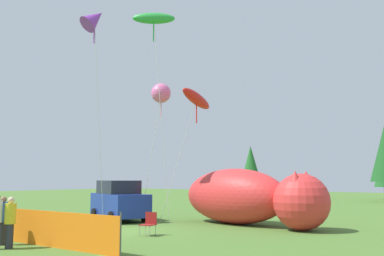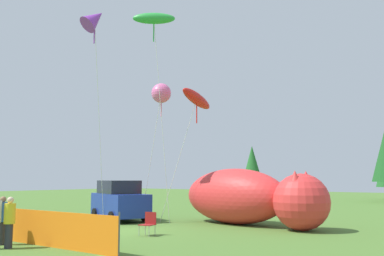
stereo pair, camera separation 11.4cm
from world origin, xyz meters
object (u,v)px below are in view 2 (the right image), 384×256
object	(u,v)px
inflatable_cat	(247,199)
spectator_in_black_shirt	(2,218)
kite_green_fish	(154,19)
spectator_in_grey_shirt	(9,220)
parked_car	(120,201)
folding_chair	(149,222)
kite_red_lizard	(197,99)
kite_pink_octopus	(161,93)
kite_purple_delta	(95,19)

from	to	relation	value
inflatable_cat	spectator_in_black_shirt	world-z (taller)	inflatable_cat
kite_green_fish	spectator_in_grey_shirt	bearing A→B (deg)	-79.32
parked_car	kite_green_fish	world-z (taller)	kite_green_fish
parked_car	folding_chair	world-z (taller)	parked_car
spectator_in_black_shirt	kite_red_lizard	bearing A→B (deg)	84.24
spectator_in_black_shirt	kite_pink_octopus	world-z (taller)	kite_pink_octopus
spectator_in_grey_shirt	kite_green_fish	world-z (taller)	kite_green_fish
spectator_in_black_shirt	kite_pink_octopus	bearing A→B (deg)	96.25
spectator_in_grey_shirt	kite_red_lizard	distance (m)	11.68
kite_pink_octopus	inflatable_cat	bearing A→B (deg)	10.32
spectator_in_black_shirt	kite_purple_delta	world-z (taller)	kite_purple_delta
kite_red_lizard	kite_purple_delta	xyz separation A→B (m)	(-3.45, -4.14, 3.91)
inflatable_cat	kite_pink_octopus	distance (m)	7.47
spectator_in_grey_shirt	spectator_in_black_shirt	distance (m)	0.92
kite_red_lizard	kite_pink_octopus	bearing A→B (deg)	-166.70
spectator_in_grey_shirt	kite_purple_delta	size ratio (longest dim) A/B	0.15
kite_pink_octopus	kite_purple_delta	distance (m)	5.20
folding_chair	spectator_in_grey_shirt	size ratio (longest dim) A/B	0.55
parked_car	inflatable_cat	size ratio (longest dim) A/B	0.55
folding_chair	spectator_in_grey_shirt	xyz separation A→B (m)	(-1.53, -5.05, 0.38)
inflatable_cat	spectator_in_grey_shirt	size ratio (longest dim) A/B	5.08
kite_red_lizard	kite_pink_octopus	size ratio (longest dim) A/B	0.94
kite_red_lizard	kite_green_fish	xyz separation A→B (m)	(-1.79, -1.46, 4.38)
kite_green_fish	inflatable_cat	bearing A→B (deg)	22.13
kite_red_lizard	folding_chair	bearing A→B (deg)	-75.06
spectator_in_grey_shirt	folding_chair	bearing A→B (deg)	73.19
inflatable_cat	kite_green_fish	distance (m)	10.73
inflatable_cat	spectator_in_grey_shirt	xyz separation A→B (m)	(-2.88, -10.68, -0.37)
parked_car	folding_chair	xyz separation A→B (m)	(5.38, -3.62, -0.52)
inflatable_cat	kite_pink_octopus	xyz separation A→B (m)	(-4.81, -0.88, 5.65)
spectator_in_black_shirt	kite_red_lizard	size ratio (longest dim) A/B	0.23
folding_chair	spectator_in_black_shirt	distance (m)	5.38
spectator_in_black_shirt	kite_purple_delta	size ratio (longest dim) A/B	0.15
inflatable_cat	spectator_in_grey_shirt	world-z (taller)	inflatable_cat
parked_car	kite_pink_octopus	bearing A→B (deg)	53.35
spectator_in_grey_shirt	kite_purple_delta	bearing A→B (deg)	118.38
parked_car	kite_pink_octopus	size ratio (longest dim) A/B	0.62
folding_chair	kite_purple_delta	distance (m)	11.01
spectator_in_black_shirt	kite_purple_delta	bearing A→B (deg)	112.49
folding_chair	inflatable_cat	world-z (taller)	inflatable_cat
parked_car	kite_red_lizard	world-z (taller)	kite_red_lizard
inflatable_cat	kite_purple_delta	xyz separation A→B (m)	(-6.20, -4.53, 9.07)
kite_purple_delta	kite_red_lizard	bearing A→B (deg)	50.22
parked_car	kite_pink_octopus	distance (m)	6.28
spectator_in_black_shirt	kite_red_lizard	xyz separation A→B (m)	(1.01, 10.03, 5.54)
parked_car	kite_pink_octopus	xyz separation A→B (m)	(1.92, 1.13, 5.87)
folding_chair	kite_green_fish	bearing A→B (deg)	-150.26
kite_pink_octopus	folding_chair	bearing A→B (deg)	-53.99
kite_pink_octopus	kite_purple_delta	world-z (taller)	kite_purple_delta
inflatable_cat	spectator_in_black_shirt	xyz separation A→B (m)	(-3.76, -10.42, -0.37)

